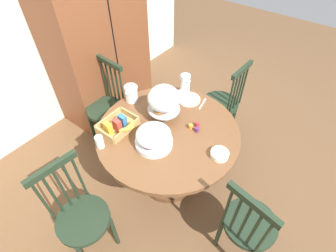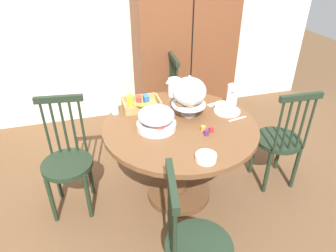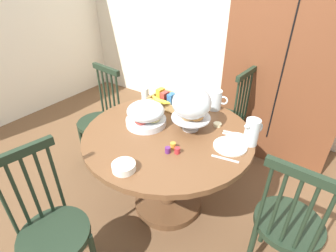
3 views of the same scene
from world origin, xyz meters
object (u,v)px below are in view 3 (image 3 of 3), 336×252
(windsor_chair_by_cabinet, at_px, (53,233))
(cereal_bowl, at_px, (124,167))
(windsor_chair_far_side, at_px, (226,118))
(orange_juice_pitcher, at_px, (214,101))
(drinking_glass, at_px, (145,94))
(wooden_armoire, at_px, (291,62))
(cereal_basket, at_px, (167,101))
(china_plate_small, at_px, (237,139))
(dining_table, at_px, (168,155))
(butter_dish, at_px, (217,124))
(pastry_stand_with_dome, at_px, (192,105))
(windsor_chair_facing_door, at_px, (287,226))
(windsor_chair_near_window, at_px, (101,122))
(china_plate_large, at_px, (230,146))
(milk_pitcher, at_px, (252,133))
(fruit_platter_covered, at_px, (146,114))

(windsor_chair_by_cabinet, height_order, cereal_bowl, windsor_chair_by_cabinet)
(windsor_chair_far_side, relative_size, orange_juice_pitcher, 4.88)
(drinking_glass, bearing_deg, windsor_chair_far_side, 47.03)
(wooden_armoire, xyz_separation_m, cereal_basket, (-0.71, -1.01, -0.20))
(wooden_armoire, bearing_deg, orange_juice_pitcher, -113.33)
(china_plate_small, distance_m, drinking_glass, 0.92)
(cereal_basket, height_order, drinking_glass, cereal_basket)
(dining_table, distance_m, windsor_chair_far_side, 0.91)
(cereal_bowl, bearing_deg, butter_dish, 72.93)
(pastry_stand_with_dome, height_order, orange_juice_pitcher, pastry_stand_with_dome)
(orange_juice_pitcher, bearing_deg, windsor_chair_facing_door, -36.09)
(pastry_stand_with_dome, bearing_deg, butter_dish, 46.45)
(windsor_chair_far_side, bearing_deg, cereal_basket, -119.62)
(windsor_chair_near_window, relative_size, china_plate_large, 4.43)
(windsor_chair_by_cabinet, bearing_deg, windsor_chair_facing_door, 36.72)
(china_plate_large, bearing_deg, milk_pitcher, 50.01)
(cereal_bowl, bearing_deg, fruit_platter_covered, 114.40)
(cereal_bowl, bearing_deg, china_plate_small, 57.05)
(cereal_basket, xyz_separation_m, china_plate_small, (0.69, -0.16, -0.03))
(china_plate_large, bearing_deg, butter_dish, 133.72)
(pastry_stand_with_dome, bearing_deg, orange_juice_pitcher, 90.30)
(windsor_chair_facing_door, relative_size, cereal_bowl, 6.96)
(windsor_chair_far_side, distance_m, pastry_stand_with_dome, 0.91)
(china_plate_large, bearing_deg, fruit_platter_covered, -171.61)
(dining_table, height_order, cereal_bowl, cereal_bowl)
(china_plate_small, relative_size, butter_dish, 2.50)
(dining_table, relative_size, windsor_chair_facing_door, 1.24)
(windsor_chair_far_side, bearing_deg, china_plate_large, -66.43)
(milk_pitcher, relative_size, cereal_bowl, 1.31)
(wooden_armoire, relative_size, drinking_glass, 17.82)
(dining_table, height_order, fruit_platter_covered, fruit_platter_covered)
(cereal_basket, height_order, butter_dish, cereal_basket)
(wooden_armoire, distance_m, fruit_platter_covered, 1.52)
(pastry_stand_with_dome, height_order, cereal_bowl, pastry_stand_with_dome)
(dining_table, height_order, china_plate_small, china_plate_small)
(wooden_armoire, relative_size, china_plate_large, 8.91)
(pastry_stand_with_dome, height_order, fruit_platter_covered, pastry_stand_with_dome)
(windsor_chair_near_window, bearing_deg, butter_dish, 7.08)
(windsor_chair_near_window, xyz_separation_m, china_plate_large, (1.33, -0.05, 0.29))
(pastry_stand_with_dome, height_order, cereal_basket, pastry_stand_with_dome)
(orange_juice_pitcher, relative_size, drinking_glass, 1.82)
(windsor_chair_near_window, height_order, china_plate_large, windsor_chair_near_window)
(windsor_chair_by_cabinet, distance_m, fruit_platter_covered, 0.95)
(wooden_armoire, xyz_separation_m, china_plate_large, (-0.03, -1.26, -0.24))
(fruit_platter_covered, bearing_deg, wooden_armoire, 63.98)
(windsor_chair_by_cabinet, bearing_deg, cereal_bowl, 62.45)
(wooden_armoire, distance_m, pastry_stand_with_dome, 1.28)
(fruit_platter_covered, distance_m, cereal_bowl, 0.52)
(milk_pitcher, height_order, cereal_basket, milk_pitcher)
(milk_pitcher, bearing_deg, wooden_armoire, 93.03)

